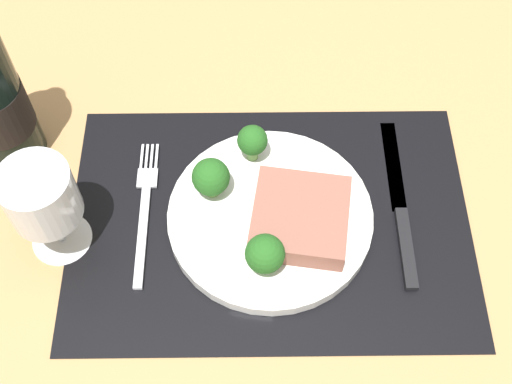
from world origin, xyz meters
TOP-DOWN VIEW (x-y plane):
  - ground_plane at (0.00, 0.00)cm, footprint 140.00×110.00cm
  - placemat at (0.00, 0.00)cm, footprint 45.98×31.93cm
  - plate at (0.00, 0.00)cm, footprint 23.37×23.37cm
  - steak at (3.24, -1.38)cm, footprint 11.90×12.00cm
  - broccoli_center at (-0.75, -6.58)cm, footprint 4.26×4.26cm
  - broccoli_near_fork at (-1.95, 7.87)cm, footprint 3.58×3.58cm
  - broccoli_back_left at (-6.62, 3.00)cm, footprint 4.33×4.33cm
  - fork at (-14.51, 1.42)cm, footprint 2.40×19.20cm
  - knife at (15.15, 0.53)cm, footprint 1.80×23.00cm
  - wine_glass at (-23.63, -2.06)cm, footprint 7.62×7.62cm

SIDE VIEW (x-z plane):
  - ground_plane at x=0.00cm, z-range -3.00..0.00cm
  - placemat at x=0.00cm, z-range 0.00..0.30cm
  - fork at x=-14.51cm, z-range 0.30..0.80cm
  - knife at x=15.15cm, z-range 0.20..1.00cm
  - plate at x=0.00cm, z-range 0.30..1.90cm
  - steak at x=3.24cm, z-range 1.90..4.84cm
  - broccoli_center at x=-0.75cm, z-range 2.25..7.44cm
  - broccoli_back_left at x=-6.62cm, z-range 2.26..7.53cm
  - broccoli_near_fork at x=-1.95cm, z-range 2.50..7.61cm
  - wine_glass at x=-23.63cm, z-range 2.38..15.21cm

